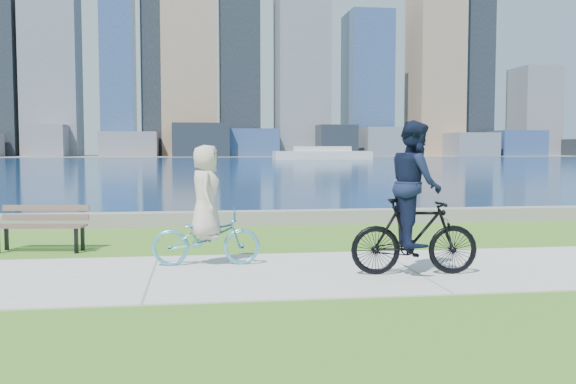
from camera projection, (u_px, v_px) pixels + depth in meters
name	position (u px, v px, depth m)	size (l,w,h in m)	color
ground	(151.00, 277.00, 9.54)	(320.00, 320.00, 0.00)	#3A6B1C
concrete_path	(151.00, 277.00, 9.54)	(80.00, 3.50, 0.02)	#AFB0AA
seawall	(169.00, 219.00, 15.65)	(90.00, 0.50, 0.35)	gray
bay_water	(191.00, 163.00, 80.64)	(320.00, 131.00, 0.01)	#0C2751
far_shore	(193.00, 156.00, 137.90)	(320.00, 30.00, 0.12)	slate
city_skyline	(204.00, 43.00, 135.81)	(175.65, 22.94, 76.00)	#876C53
ferry_far	(322.00, 154.00, 101.46)	(15.34, 4.38, 2.08)	silver
park_bench	(42.00, 223.00, 11.94)	(1.70, 0.78, 0.85)	black
cyclist_woman	(206.00, 221.00, 10.39)	(0.67, 1.77, 1.95)	#4FA4C0
cyclist_man	(415.00, 210.00, 9.59)	(0.79, 1.95, 2.31)	black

